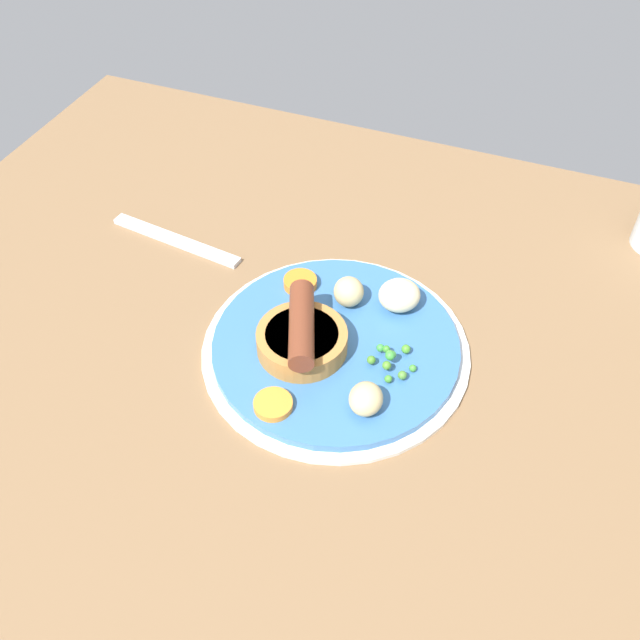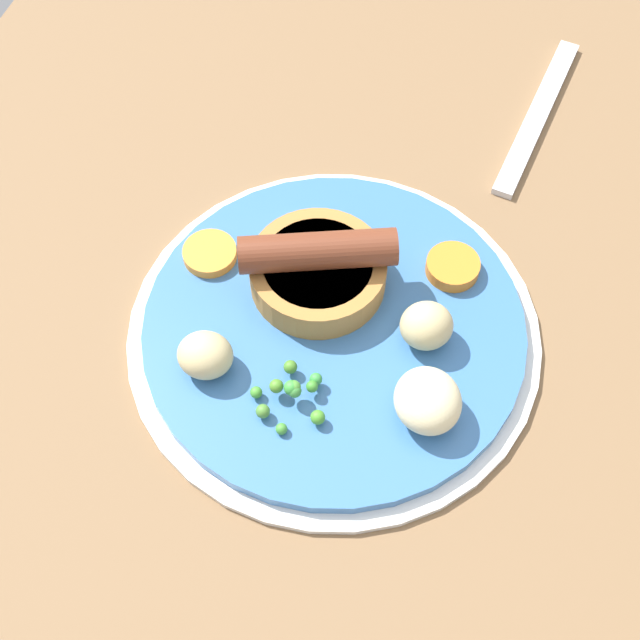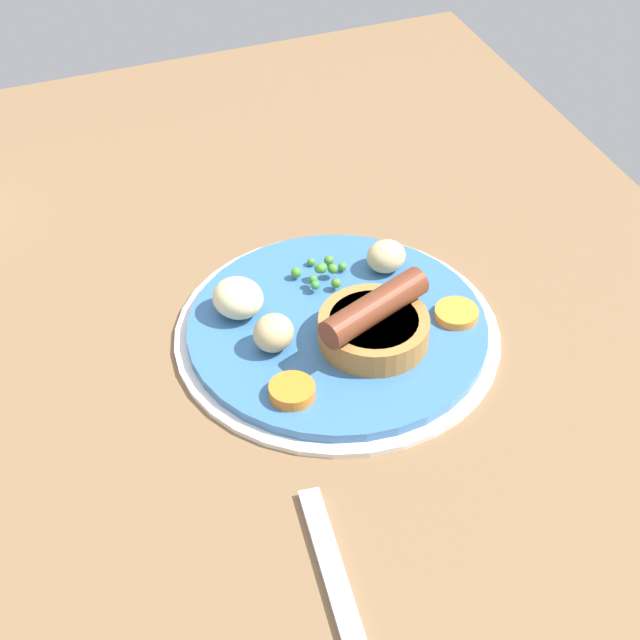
{
  "view_description": "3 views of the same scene",
  "coord_description": "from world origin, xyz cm",
  "px_view_note": "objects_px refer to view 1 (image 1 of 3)",
  "views": [
    {
      "loc": [
        17.21,
        -49.09,
        59.53
      ],
      "look_at": [
        -1.18,
        -2.02,
        6.5
      ],
      "focal_mm": 40.0,
      "sensor_mm": 36.0,
      "label": 1
    },
    {
      "loc": [
        30.77,
        6.11,
        55.27
      ],
      "look_at": [
        2.16,
        -3.08,
        6.79
      ],
      "focal_mm": 50.0,
      "sensor_mm": 36.0,
      "label": 2
    },
    {
      "loc": [
        -62.78,
        23.23,
        64.85
      ],
      "look_at": [
        -0.12,
        -0.59,
        6.26
      ],
      "focal_mm": 60.0,
      "sensor_mm": 36.0,
      "label": 3
    }
  ],
  "objects_px": {
    "pea_pile": "(391,359)",
    "carrot_slice_0": "(300,282)",
    "sausage_pudding": "(302,337)",
    "potato_chunk_0": "(366,399)",
    "fork": "(176,240)",
    "carrot_slice_1": "(273,404)",
    "potato_chunk_1": "(350,292)",
    "dinner_plate": "(336,348)",
    "potato_chunk_2": "(399,295)"
  },
  "relations": [
    {
      "from": "pea_pile",
      "to": "carrot_slice_0",
      "type": "relative_size",
      "value": 1.38
    },
    {
      "from": "sausage_pudding",
      "to": "potato_chunk_0",
      "type": "bearing_deg",
      "value": 38.52
    },
    {
      "from": "carrot_slice_0",
      "to": "fork",
      "type": "distance_m",
      "value": 0.18
    },
    {
      "from": "carrot_slice_1",
      "to": "fork",
      "type": "distance_m",
      "value": 0.29
    },
    {
      "from": "pea_pile",
      "to": "carrot_slice_0",
      "type": "height_order",
      "value": "pea_pile"
    },
    {
      "from": "carrot_slice_1",
      "to": "pea_pile",
      "type": "bearing_deg",
      "value": 45.45
    },
    {
      "from": "fork",
      "to": "carrot_slice_0",
      "type": "bearing_deg",
      "value": -2.57
    },
    {
      "from": "potato_chunk_1",
      "to": "fork",
      "type": "xyz_separation_m",
      "value": [
        -0.24,
        0.03,
        -0.03
      ]
    },
    {
      "from": "pea_pile",
      "to": "potato_chunk_1",
      "type": "bearing_deg",
      "value": 134.97
    },
    {
      "from": "dinner_plate",
      "to": "sausage_pudding",
      "type": "bearing_deg",
      "value": -144.48
    },
    {
      "from": "potato_chunk_0",
      "to": "potato_chunk_1",
      "type": "distance_m",
      "value": 0.14
    },
    {
      "from": "dinner_plate",
      "to": "potato_chunk_2",
      "type": "bearing_deg",
      "value": 58.87
    },
    {
      "from": "potato_chunk_2",
      "to": "fork",
      "type": "bearing_deg",
      "value": 175.9
    },
    {
      "from": "pea_pile",
      "to": "carrot_slice_0",
      "type": "bearing_deg",
      "value": 150.12
    },
    {
      "from": "fork",
      "to": "sausage_pudding",
      "type": "bearing_deg",
      "value": -21.33
    },
    {
      "from": "sausage_pudding",
      "to": "pea_pile",
      "type": "height_order",
      "value": "sausage_pudding"
    },
    {
      "from": "potato_chunk_1",
      "to": "carrot_slice_1",
      "type": "bearing_deg",
      "value": -97.12
    },
    {
      "from": "potato_chunk_2",
      "to": "carrot_slice_0",
      "type": "height_order",
      "value": "potato_chunk_2"
    },
    {
      "from": "carrot_slice_0",
      "to": "fork",
      "type": "height_order",
      "value": "carrot_slice_0"
    },
    {
      "from": "potato_chunk_1",
      "to": "fork",
      "type": "height_order",
      "value": "potato_chunk_1"
    },
    {
      "from": "pea_pile",
      "to": "potato_chunk_1",
      "type": "height_order",
      "value": "potato_chunk_1"
    },
    {
      "from": "potato_chunk_1",
      "to": "potato_chunk_2",
      "type": "distance_m",
      "value": 0.05
    },
    {
      "from": "potato_chunk_0",
      "to": "potato_chunk_1",
      "type": "xyz_separation_m",
      "value": [
        -0.06,
        0.13,
        0.0
      ]
    },
    {
      "from": "sausage_pudding",
      "to": "carrot_slice_0",
      "type": "height_order",
      "value": "sausage_pudding"
    },
    {
      "from": "carrot_slice_1",
      "to": "dinner_plate",
      "type": "bearing_deg",
      "value": 74.92
    },
    {
      "from": "carrot_slice_0",
      "to": "dinner_plate",
      "type": "bearing_deg",
      "value": -44.24
    },
    {
      "from": "dinner_plate",
      "to": "potato_chunk_1",
      "type": "bearing_deg",
      "value": 96.54
    },
    {
      "from": "potato_chunk_1",
      "to": "potato_chunk_2",
      "type": "xyz_separation_m",
      "value": [
        0.05,
        0.01,
        0.0
      ]
    },
    {
      "from": "potato_chunk_0",
      "to": "potato_chunk_2",
      "type": "xyz_separation_m",
      "value": [
        -0.01,
        0.14,
        0.0
      ]
    },
    {
      "from": "potato_chunk_0",
      "to": "fork",
      "type": "height_order",
      "value": "potato_chunk_0"
    },
    {
      "from": "pea_pile",
      "to": "potato_chunk_2",
      "type": "bearing_deg",
      "value": 101.83
    },
    {
      "from": "potato_chunk_0",
      "to": "potato_chunk_2",
      "type": "relative_size",
      "value": 0.8
    },
    {
      "from": "dinner_plate",
      "to": "pea_pile",
      "type": "height_order",
      "value": "pea_pile"
    },
    {
      "from": "dinner_plate",
      "to": "potato_chunk_2",
      "type": "height_order",
      "value": "potato_chunk_2"
    },
    {
      "from": "potato_chunk_2",
      "to": "fork",
      "type": "distance_m",
      "value": 0.29
    },
    {
      "from": "potato_chunk_0",
      "to": "dinner_plate",
      "type": "bearing_deg",
      "value": 128.92
    },
    {
      "from": "dinner_plate",
      "to": "potato_chunk_2",
      "type": "distance_m",
      "value": 0.09
    },
    {
      "from": "potato_chunk_1",
      "to": "dinner_plate",
      "type": "bearing_deg",
      "value": -83.46
    },
    {
      "from": "carrot_slice_0",
      "to": "carrot_slice_1",
      "type": "distance_m",
      "value": 0.17
    },
    {
      "from": "potato_chunk_2",
      "to": "carrot_slice_1",
      "type": "xyz_separation_m",
      "value": [
        -0.07,
        -0.17,
        -0.01
      ]
    },
    {
      "from": "potato_chunk_1",
      "to": "potato_chunk_2",
      "type": "bearing_deg",
      "value": 15.22
    },
    {
      "from": "dinner_plate",
      "to": "carrot_slice_1",
      "type": "distance_m",
      "value": 0.1
    },
    {
      "from": "sausage_pudding",
      "to": "pea_pile",
      "type": "xyz_separation_m",
      "value": [
        0.09,
        0.01,
        -0.01
      ]
    },
    {
      "from": "sausage_pudding",
      "to": "fork",
      "type": "distance_m",
      "value": 0.25
    },
    {
      "from": "pea_pile",
      "to": "carrot_slice_1",
      "type": "distance_m",
      "value": 0.13
    },
    {
      "from": "dinner_plate",
      "to": "carrot_slice_1",
      "type": "xyz_separation_m",
      "value": [
        -0.03,
        -0.1,
        0.01
      ]
    },
    {
      "from": "pea_pile",
      "to": "carrot_slice_1",
      "type": "height_order",
      "value": "pea_pile"
    },
    {
      "from": "potato_chunk_0",
      "to": "potato_chunk_2",
      "type": "height_order",
      "value": "potato_chunk_2"
    },
    {
      "from": "sausage_pudding",
      "to": "potato_chunk_2",
      "type": "height_order",
      "value": "sausage_pudding"
    },
    {
      "from": "sausage_pudding",
      "to": "fork",
      "type": "bearing_deg",
      "value": -140.28
    }
  ]
}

